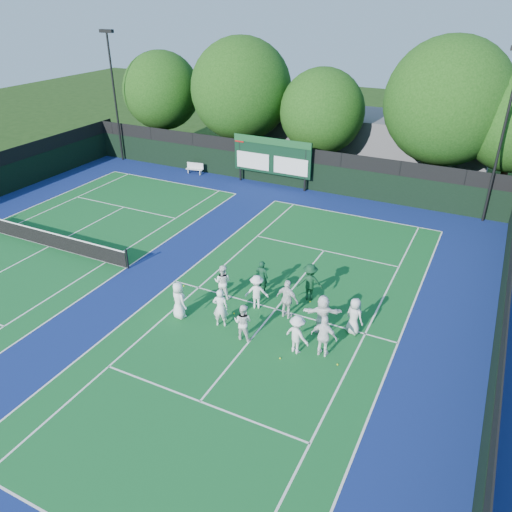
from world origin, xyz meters
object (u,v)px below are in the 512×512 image
at_px(scoreboard, 272,156).
at_px(coach_left, 262,277).
at_px(tennis_net, 48,239).
at_px(bench, 195,168).

bearing_deg(scoreboard, coach_left, -66.83).
xyz_separation_m(scoreboard, tennis_net, (-6.99, -14.59, -1.70)).
bearing_deg(tennis_net, coach_left, 4.81).
xyz_separation_m(scoreboard, bench, (-6.51, -0.22, -1.73)).
bearing_deg(tennis_net, scoreboard, 64.40).
bearing_deg(bench, scoreboard, 1.97).
xyz_separation_m(bench, coach_left, (12.29, -13.29, 0.36)).
height_order(tennis_net, bench, tennis_net).
bearing_deg(coach_left, tennis_net, 3.91).
height_order(scoreboard, coach_left, scoreboard).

